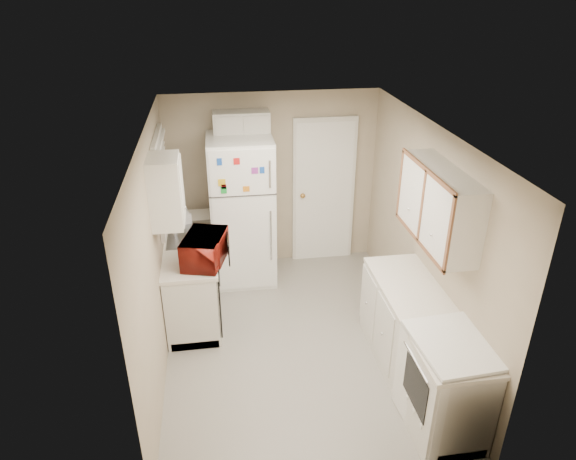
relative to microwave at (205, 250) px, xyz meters
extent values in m
plane|color=#AFABA2|center=(0.92, -0.35, -1.05)|extent=(3.80, 3.80, 0.00)
plane|color=white|center=(0.92, -0.35, 1.35)|extent=(3.80, 3.80, 0.00)
plane|color=#B5A68D|center=(-0.48, -0.35, 0.15)|extent=(3.80, 3.80, 0.00)
plane|color=#B5A68D|center=(2.32, -0.35, 0.15)|extent=(3.80, 3.80, 0.00)
plane|color=#B5A68D|center=(0.92, 1.55, 0.15)|extent=(2.80, 2.80, 0.00)
plane|color=#B5A68D|center=(0.92, -2.25, 0.15)|extent=(2.80, 2.80, 0.00)
cube|color=silver|center=(-0.18, 0.55, -0.60)|extent=(0.60, 1.80, 0.90)
cube|color=black|center=(0.11, -0.05, -0.56)|extent=(0.03, 0.58, 0.72)
cube|color=gray|center=(-0.18, 0.70, -0.19)|extent=(0.54, 0.74, 0.16)
imported|color=maroon|center=(0.00, 0.00, 0.00)|extent=(0.65, 0.47, 0.39)
imported|color=silver|center=(-0.23, 1.02, -0.05)|extent=(0.13, 0.13, 0.21)
cube|color=silver|center=(-0.44, 0.70, 0.55)|extent=(0.10, 0.98, 1.08)
cube|color=silver|center=(-0.33, -0.13, 0.75)|extent=(0.30, 0.45, 0.70)
cube|color=white|center=(0.48, 1.15, -0.08)|extent=(0.81, 0.78, 1.95)
cube|color=silver|center=(0.52, 1.40, 0.95)|extent=(0.70, 0.30, 0.40)
cube|color=white|center=(1.62, 1.51, -0.03)|extent=(0.86, 0.06, 2.08)
cube|color=silver|center=(2.02, -1.15, -0.60)|extent=(0.60, 2.00, 0.90)
cube|color=white|center=(2.05, -1.73, -0.57)|extent=(0.68, 0.82, 0.95)
cube|color=silver|center=(2.17, -0.85, 0.75)|extent=(0.30, 1.20, 0.70)
camera|label=1|loc=(0.17, -4.91, 2.63)|focal=32.00mm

